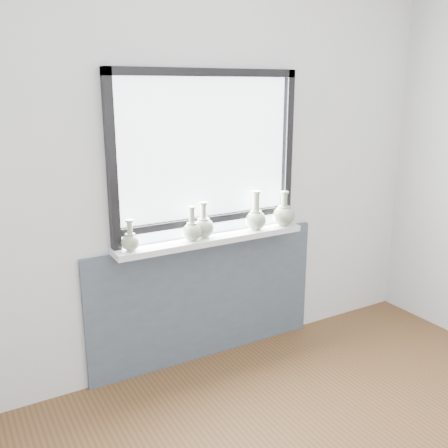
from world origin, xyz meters
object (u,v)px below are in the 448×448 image
vase_a (130,241)px  vase_c (204,226)px  windowsill (212,239)px  vase_d (256,218)px  vase_e (284,214)px  vase_b (192,230)px

vase_a → vase_c: vase_c is taller
windowsill → vase_d: size_ratio=4.93×
vase_c → vase_d: 0.39m
vase_c → vase_e: size_ratio=0.96×
windowsill → vase_c: size_ratio=5.66×
vase_c → vase_e: (0.62, -0.03, 0.01)m
vase_b → vase_d: vase_d is taller
windowsill → vase_d: bearing=-1.8°
vase_e → vase_a: bearing=179.8°
vase_d → vase_a: bearing=-179.4°
vase_a → vase_b: (0.41, -0.00, 0.01)m
windowsill → vase_b: (-0.15, -0.02, 0.09)m
vase_e → vase_d: bearing=176.3°
vase_b → vase_d: bearing=1.2°
vase_a → vase_b: bearing=-0.1°
vase_a → vase_d: vase_d is taller
windowsill → vase_b: bearing=-172.0°
vase_b → vase_e: vase_e is taller
vase_a → vase_d: 0.90m
windowsill → vase_b: size_ratio=5.99×
vase_a → vase_c: (0.50, 0.02, 0.01)m
vase_d → vase_e: (0.22, -0.01, -0.00)m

